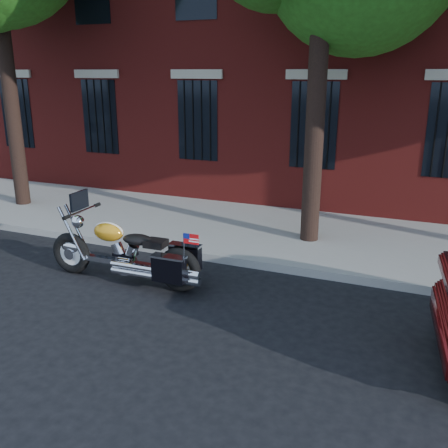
% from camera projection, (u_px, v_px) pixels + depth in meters
% --- Properties ---
extents(ground, '(120.00, 120.00, 0.00)m').
position_uv_depth(ground, '(234.00, 299.00, 7.82)').
color(ground, black).
rests_on(ground, ground).
extents(curb, '(40.00, 0.16, 0.15)m').
position_uv_depth(curb, '(262.00, 264.00, 9.01)').
color(curb, gray).
rests_on(curb, ground).
extents(sidewalk, '(40.00, 3.60, 0.15)m').
position_uv_depth(sidewalk, '(290.00, 234.00, 10.67)').
color(sidewalk, gray).
rests_on(sidewalk, ground).
extents(motorcycle, '(2.98, 0.86, 1.50)m').
position_uv_depth(motorcycle, '(130.00, 255.00, 8.25)').
color(motorcycle, black).
rests_on(motorcycle, ground).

